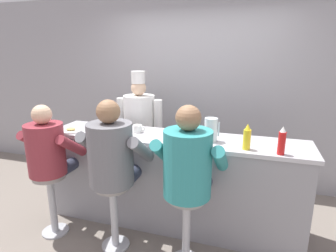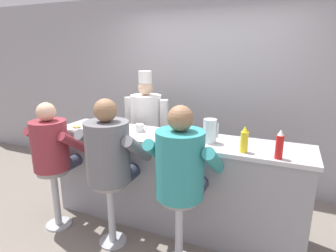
{
  "view_description": "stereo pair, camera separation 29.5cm",
  "coord_description": "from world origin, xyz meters",
  "px_view_note": "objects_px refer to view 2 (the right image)",
  "views": [
    {
      "loc": [
        0.82,
        -2.45,
        1.92
      ],
      "look_at": [
        -0.04,
        0.27,
        1.16
      ],
      "focal_mm": 30.0,
      "sensor_mm": 36.0,
      "label": 1
    },
    {
      "loc": [
        1.1,
        -2.35,
        1.92
      ],
      "look_at": [
        -0.04,
        0.27,
        1.16
      ],
      "focal_mm": 30.0,
      "sensor_mm": 36.0,
      "label": 2
    }
  ],
  "objects_px": {
    "breakfast_plate": "(76,128)",
    "diner_seated_teal": "(181,168)",
    "mustard_bottle_yellow": "(244,140)",
    "ketchup_bottle_red": "(279,145)",
    "diner_seated_grey": "(110,155)",
    "cook_in_whites_near": "(146,126)",
    "water_pitcher_clear": "(210,131)",
    "hot_sauce_bottle_orange": "(183,134)",
    "diner_seated_maroon": "(53,149)",
    "cereal_bowl": "(189,141)",
    "coffee_mug_white": "(140,128)"
  },
  "relations": [
    {
      "from": "breakfast_plate",
      "to": "diner_seated_teal",
      "type": "bearing_deg",
      "value": -14.06
    },
    {
      "from": "mustard_bottle_yellow",
      "to": "ketchup_bottle_red",
      "type": "bearing_deg",
      "value": -8.51
    },
    {
      "from": "diner_seated_teal",
      "to": "diner_seated_grey",
      "type": "bearing_deg",
      "value": 179.98
    },
    {
      "from": "diner_seated_grey",
      "to": "cook_in_whites_near",
      "type": "bearing_deg",
      "value": 101.34
    },
    {
      "from": "water_pitcher_clear",
      "to": "diner_seated_grey",
      "type": "distance_m",
      "value": 1.0
    },
    {
      "from": "diner_seated_grey",
      "to": "diner_seated_teal",
      "type": "bearing_deg",
      "value": -0.02
    },
    {
      "from": "water_pitcher_clear",
      "to": "breakfast_plate",
      "type": "xyz_separation_m",
      "value": [
        -1.56,
        -0.14,
        -0.11
      ]
    },
    {
      "from": "hot_sauce_bottle_orange",
      "to": "cook_in_whites_near",
      "type": "bearing_deg",
      "value": 137.21
    },
    {
      "from": "water_pitcher_clear",
      "to": "diner_seated_maroon",
      "type": "xyz_separation_m",
      "value": [
        -1.58,
        -0.51,
        -0.25
      ]
    },
    {
      "from": "cereal_bowl",
      "to": "cook_in_whites_near",
      "type": "relative_size",
      "value": 0.08
    },
    {
      "from": "hot_sauce_bottle_orange",
      "to": "breakfast_plate",
      "type": "relative_size",
      "value": 0.66
    },
    {
      "from": "hot_sauce_bottle_orange",
      "to": "breakfast_plate",
      "type": "xyz_separation_m",
      "value": [
        -1.3,
        -0.07,
        -0.06
      ]
    },
    {
      "from": "breakfast_plate",
      "to": "hot_sauce_bottle_orange",
      "type": "bearing_deg",
      "value": 3.1
    },
    {
      "from": "diner_seated_grey",
      "to": "hot_sauce_bottle_orange",
      "type": "bearing_deg",
      "value": 36.69
    },
    {
      "from": "coffee_mug_white",
      "to": "hot_sauce_bottle_orange",
      "type": "bearing_deg",
      "value": -13.29
    },
    {
      "from": "hot_sauce_bottle_orange",
      "to": "water_pitcher_clear",
      "type": "distance_m",
      "value": 0.27
    },
    {
      "from": "ketchup_bottle_red",
      "to": "cereal_bowl",
      "type": "height_order",
      "value": "ketchup_bottle_red"
    },
    {
      "from": "mustard_bottle_yellow",
      "to": "coffee_mug_white",
      "type": "relative_size",
      "value": 1.7
    },
    {
      "from": "hot_sauce_bottle_orange",
      "to": "breakfast_plate",
      "type": "distance_m",
      "value": 1.31
    },
    {
      "from": "cereal_bowl",
      "to": "coffee_mug_white",
      "type": "height_order",
      "value": "coffee_mug_white"
    },
    {
      "from": "breakfast_plate",
      "to": "coffee_mug_white",
      "type": "relative_size",
      "value": 1.65
    },
    {
      "from": "coffee_mug_white",
      "to": "diner_seated_grey",
      "type": "bearing_deg",
      "value": -91.58
    },
    {
      "from": "hot_sauce_bottle_orange",
      "to": "cook_in_whites_near",
      "type": "xyz_separation_m",
      "value": [
        -0.82,
        0.76,
        -0.2
      ]
    },
    {
      "from": "diner_seated_teal",
      "to": "cook_in_whites_near",
      "type": "xyz_separation_m",
      "value": [
        -0.97,
        1.2,
        -0.03
      ]
    },
    {
      "from": "ketchup_bottle_red",
      "to": "diner_seated_grey",
      "type": "height_order",
      "value": "diner_seated_grey"
    },
    {
      "from": "cereal_bowl",
      "to": "diner_seated_teal",
      "type": "height_order",
      "value": "diner_seated_teal"
    },
    {
      "from": "diner_seated_maroon",
      "to": "cook_in_whites_near",
      "type": "height_order",
      "value": "cook_in_whites_near"
    },
    {
      "from": "hot_sauce_bottle_orange",
      "to": "diner_seated_grey",
      "type": "relative_size",
      "value": 0.1
    },
    {
      "from": "mustard_bottle_yellow",
      "to": "breakfast_plate",
      "type": "bearing_deg",
      "value": 179.88
    },
    {
      "from": "ketchup_bottle_red",
      "to": "diner_seated_grey",
      "type": "distance_m",
      "value": 1.54
    },
    {
      "from": "breakfast_plate",
      "to": "cook_in_whites_near",
      "type": "relative_size",
      "value": 0.14
    },
    {
      "from": "coffee_mug_white",
      "to": "cook_in_whites_near",
      "type": "relative_size",
      "value": 0.09
    },
    {
      "from": "diner_seated_maroon",
      "to": "diner_seated_teal",
      "type": "xyz_separation_m",
      "value": [
        1.47,
        0.0,
        0.04
      ]
    },
    {
      "from": "breakfast_plate",
      "to": "diner_seated_grey",
      "type": "relative_size",
      "value": 0.16
    },
    {
      "from": "diner_seated_teal",
      "to": "breakfast_plate",
      "type": "bearing_deg",
      "value": 165.94
    },
    {
      "from": "cereal_bowl",
      "to": "diner_seated_grey",
      "type": "xyz_separation_m",
      "value": [
        -0.67,
        -0.37,
        -0.12
      ]
    },
    {
      "from": "coffee_mug_white",
      "to": "diner_seated_grey",
      "type": "distance_m",
      "value": 0.58
    },
    {
      "from": "cereal_bowl",
      "to": "diner_seated_teal",
      "type": "bearing_deg",
      "value": -80.31
    },
    {
      "from": "ketchup_bottle_red",
      "to": "diner_seated_maroon",
      "type": "distance_m",
      "value": 2.27
    },
    {
      "from": "diner_seated_grey",
      "to": "cook_in_whites_near",
      "type": "xyz_separation_m",
      "value": [
        -0.24,
        1.2,
        -0.03
      ]
    },
    {
      "from": "mustard_bottle_yellow",
      "to": "coffee_mug_white",
      "type": "distance_m",
      "value": 1.2
    },
    {
      "from": "water_pitcher_clear",
      "to": "mustard_bottle_yellow",
      "type": "bearing_deg",
      "value": -21.68
    },
    {
      "from": "coffee_mug_white",
      "to": "diner_seated_teal",
      "type": "distance_m",
      "value": 0.93
    },
    {
      "from": "diner_seated_grey",
      "to": "diner_seated_teal",
      "type": "xyz_separation_m",
      "value": [
        0.74,
        -0.0,
        -0.0
      ]
    },
    {
      "from": "diner_seated_grey",
      "to": "ketchup_bottle_red",
      "type": "bearing_deg",
      "value": 11.94
    },
    {
      "from": "breakfast_plate",
      "to": "water_pitcher_clear",
      "type": "bearing_deg",
      "value": 5.03
    },
    {
      "from": "water_pitcher_clear",
      "to": "cook_in_whites_near",
      "type": "bearing_deg",
      "value": 147.29
    },
    {
      "from": "breakfast_plate",
      "to": "diner_seated_maroon",
      "type": "height_order",
      "value": "diner_seated_maroon"
    },
    {
      "from": "water_pitcher_clear",
      "to": "coffee_mug_white",
      "type": "bearing_deg",
      "value": 175.36
    },
    {
      "from": "diner_seated_teal",
      "to": "cook_in_whites_near",
      "type": "bearing_deg",
      "value": 129.17
    }
  ]
}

